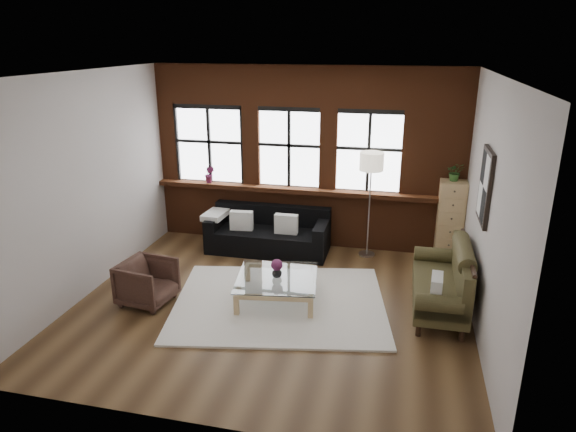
% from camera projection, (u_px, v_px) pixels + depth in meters
% --- Properties ---
extents(floor, '(5.50, 5.50, 0.00)m').
position_uv_depth(floor, '(272.00, 304.00, 7.35)').
color(floor, '#462F19').
rests_on(floor, ground).
extents(ceiling, '(5.50, 5.50, 0.00)m').
position_uv_depth(ceiling, '(269.00, 74.00, 6.31)').
color(ceiling, white).
rests_on(ceiling, ground).
extents(wall_back, '(5.50, 0.00, 5.50)m').
position_uv_depth(wall_back, '(306.00, 158.00, 9.13)').
color(wall_back, '#BCB4AF').
rests_on(wall_back, ground).
extents(wall_front, '(5.50, 0.00, 5.50)m').
position_uv_depth(wall_front, '(199.00, 279.00, 4.53)').
color(wall_front, '#BCB4AF').
rests_on(wall_front, ground).
extents(wall_left, '(0.00, 5.00, 5.00)m').
position_uv_depth(wall_left, '(87.00, 185.00, 7.41)').
color(wall_left, '#BCB4AF').
rests_on(wall_left, ground).
extents(wall_right, '(0.00, 5.00, 5.00)m').
position_uv_depth(wall_right, '(489.00, 213.00, 6.25)').
color(wall_right, '#BCB4AF').
rests_on(wall_right, ground).
extents(brick_backwall, '(5.50, 0.12, 3.20)m').
position_uv_depth(brick_backwall, '(306.00, 159.00, 9.08)').
color(brick_backwall, '#5E2C16').
rests_on(brick_backwall, floor).
extents(sill_ledge, '(5.50, 0.30, 0.08)m').
position_uv_depth(sill_ledge, '(304.00, 190.00, 9.18)').
color(sill_ledge, '#5E2C16').
rests_on(sill_ledge, brick_backwall).
extents(window_left, '(1.38, 0.10, 1.50)m').
position_uv_depth(window_left, '(210.00, 146.00, 9.42)').
color(window_left, black).
rests_on(window_left, brick_backwall).
extents(window_mid, '(1.38, 0.10, 1.50)m').
position_uv_depth(window_mid, '(289.00, 149.00, 9.10)').
color(window_mid, black).
rests_on(window_mid, brick_backwall).
extents(window_right, '(1.38, 0.10, 1.50)m').
position_uv_depth(window_right, '(369.00, 153.00, 8.80)').
color(window_right, black).
rests_on(window_right, brick_backwall).
extents(wall_poster, '(0.05, 0.74, 0.94)m').
position_uv_depth(wall_poster, '(485.00, 186.00, 6.45)').
color(wall_poster, black).
rests_on(wall_poster, wall_right).
extents(shag_rug, '(3.36, 2.85, 0.03)m').
position_uv_depth(shag_rug, '(280.00, 303.00, 7.37)').
color(shag_rug, silver).
rests_on(shag_rug, floor).
extents(dark_sofa, '(2.13, 0.86, 0.77)m').
position_uv_depth(dark_sofa, '(268.00, 231.00, 9.10)').
color(dark_sofa, black).
rests_on(dark_sofa, floor).
extents(pillow_a, '(0.41, 0.18, 0.34)m').
position_uv_depth(pillow_a, '(242.00, 220.00, 9.04)').
color(pillow_a, silver).
rests_on(pillow_a, dark_sofa).
extents(pillow_b, '(0.40, 0.15, 0.34)m').
position_uv_depth(pillow_b, '(286.00, 224.00, 8.87)').
color(pillow_b, silver).
rests_on(pillow_b, dark_sofa).
extents(vintage_settee, '(0.79, 1.78, 0.95)m').
position_uv_depth(vintage_settee, '(440.00, 279.00, 7.08)').
color(vintage_settee, '#3D371C').
rests_on(vintage_settee, floor).
extents(pillow_settee, '(0.17, 0.39, 0.34)m').
position_uv_depth(pillow_settee, '(436.00, 288.00, 6.56)').
color(pillow_settee, silver).
rests_on(pillow_settee, vintage_settee).
extents(armchair, '(0.79, 0.77, 0.64)m').
position_uv_depth(armchair, '(147.00, 282.00, 7.31)').
color(armchair, '#38231C').
rests_on(armchair, floor).
extents(coffee_table, '(1.28, 1.28, 0.38)m').
position_uv_depth(coffee_table, '(277.00, 289.00, 7.43)').
color(coffee_table, tan).
rests_on(coffee_table, shag_rug).
extents(vase, '(0.15, 0.15, 0.16)m').
position_uv_depth(vase, '(277.00, 272.00, 7.34)').
color(vase, '#B2B2B2').
rests_on(vase, coffee_table).
extents(flowers, '(0.17, 0.17, 0.17)m').
position_uv_depth(flowers, '(277.00, 265.00, 7.30)').
color(flowers, '#69244E').
rests_on(flowers, vase).
extents(drawer_chest, '(0.43, 0.43, 1.40)m').
position_uv_depth(drawer_chest, '(450.00, 221.00, 8.65)').
color(drawer_chest, tan).
rests_on(drawer_chest, floor).
extents(potted_plant_top, '(0.28, 0.25, 0.30)m').
position_uv_depth(potted_plant_top, '(455.00, 172.00, 8.37)').
color(potted_plant_top, '#2D5923').
rests_on(potted_plant_top, drawer_chest).
extents(floor_lamp, '(0.40, 0.40, 1.98)m').
position_uv_depth(floor_lamp, '(370.00, 201.00, 8.72)').
color(floor_lamp, '#A5A5A8').
rests_on(floor_lamp, floor).
extents(sill_plant, '(0.18, 0.15, 0.33)m').
position_uv_depth(sill_plant, '(210.00, 174.00, 9.46)').
color(sill_plant, '#69244E').
rests_on(sill_plant, sill_ledge).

